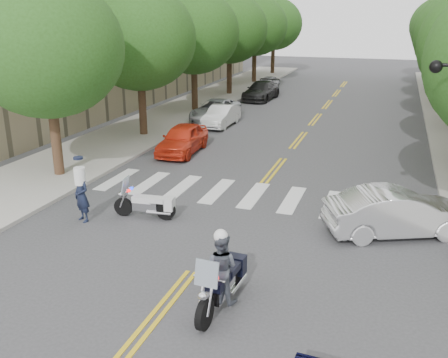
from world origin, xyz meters
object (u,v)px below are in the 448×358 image
at_px(officer_standing, 82,196).
at_px(motorcycle_parked, 150,205).
at_px(motorcycle_police, 222,272).
at_px(convertible, 398,213).

bearing_deg(officer_standing, motorcycle_parked, 50.62).
distance_m(motorcycle_parked, officer_standing, 2.35).
distance_m(motorcycle_police, officer_standing, 7.21).
bearing_deg(officer_standing, motorcycle_police, -3.04).
height_order(motorcycle_police, officer_standing, motorcycle_police).
distance_m(motorcycle_parked, convertible, 8.40).
xyz_separation_m(motorcycle_police, officer_standing, (-6.33, 3.47, 0.00)).
xyz_separation_m(officer_standing, convertible, (10.37, 2.36, -0.17)).
height_order(motorcycle_police, motorcycle_parked, motorcycle_police).
height_order(motorcycle_parked, officer_standing, officer_standing).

